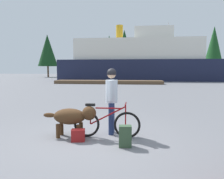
# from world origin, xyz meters

# --- Properties ---
(ground_plane) EXTENTS (160.00, 160.00, 0.00)m
(ground_plane) POSITION_xyz_m (0.00, 0.00, 0.00)
(ground_plane) COLOR slate
(bicycle) EXTENTS (1.71, 0.44, 0.89)m
(bicycle) POSITION_xyz_m (0.30, 0.22, 0.37)
(bicycle) COLOR black
(bicycle) RESTS_ON ground_plane
(person_cyclist) EXTENTS (0.32, 0.53, 1.76)m
(person_cyclist) POSITION_xyz_m (0.40, 0.58, 1.07)
(person_cyclist) COLOR navy
(person_cyclist) RESTS_ON ground_plane
(dog) EXTENTS (1.38, 0.48, 0.81)m
(dog) POSITION_xyz_m (-0.54, 0.17, 0.53)
(dog) COLOR #472D19
(dog) RESTS_ON ground_plane
(backpack) EXTENTS (0.30, 0.23, 0.48)m
(backpack) POSITION_xyz_m (0.82, -0.39, 0.24)
(backpack) COLOR #334C33
(backpack) RESTS_ON ground_plane
(handbag_pannier) EXTENTS (0.35, 0.23, 0.30)m
(handbag_pannier) POSITION_xyz_m (-0.33, -0.15, 0.15)
(handbag_pannier) COLOR maroon
(handbag_pannier) RESTS_ON ground_plane
(dock_pier) EXTENTS (13.08, 2.27, 0.40)m
(dock_pier) POSITION_xyz_m (-2.34, 21.09, 0.20)
(dock_pier) COLOR brown
(dock_pier) RESTS_ON ground_plane
(ferry_boat) EXTENTS (24.11, 7.65, 8.81)m
(ferry_boat) POSITION_xyz_m (1.25, 30.18, 3.11)
(ferry_boat) COLOR #191E38
(ferry_boat) RESTS_ON ground_plane
(sailboat_moored) EXTENTS (6.88, 1.93, 9.65)m
(sailboat_moored) POSITION_xyz_m (6.30, 32.92, 0.52)
(sailboat_moored) COLOR silver
(sailboat_moored) RESTS_ON ground_plane
(pine_tree_far_left) EXTENTS (4.36, 4.36, 9.58)m
(pine_tree_far_left) POSITION_xyz_m (-18.95, 42.07, 6.03)
(pine_tree_far_left) COLOR #4C331E
(pine_tree_far_left) RESTS_ON ground_plane
(pine_tree_center) EXTENTS (4.27, 4.27, 10.14)m
(pine_tree_center) POSITION_xyz_m (-1.62, 41.67, 6.35)
(pine_tree_center) COLOR #4C331E
(pine_tree_center) RESTS_ON ground_plane
(pine_tree_far_right) EXTENTS (3.98, 3.98, 10.58)m
(pine_tree_far_right) POSITION_xyz_m (16.79, 41.84, 6.29)
(pine_tree_far_right) COLOR #4C331E
(pine_tree_far_right) RESTS_ON ground_plane
(pine_tree_mid_back) EXTENTS (3.96, 3.96, 10.38)m
(pine_tree_mid_back) POSITION_xyz_m (-5.90, 49.74, 6.24)
(pine_tree_mid_back) COLOR #4C331E
(pine_tree_mid_back) RESTS_ON ground_plane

